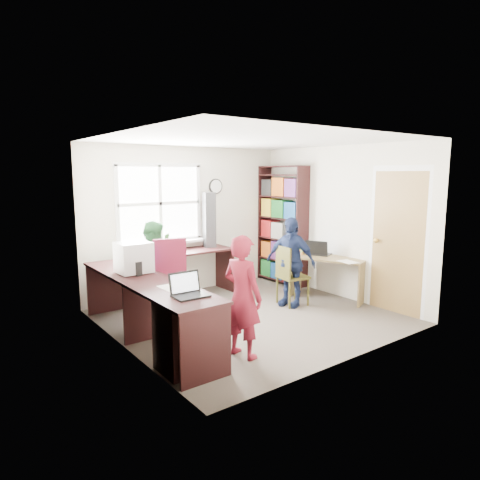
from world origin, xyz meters
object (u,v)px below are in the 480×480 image
at_px(crt_monitor, 134,258).
at_px(laptop_left, 188,290).
at_px(laptop_right, 318,252).
at_px(person_green, 155,268).
at_px(swivel_chair, 173,291).
at_px(right_desk, 328,269).
at_px(cd_tower, 209,220).
at_px(person_navy, 290,262).
at_px(bookshelf, 282,228).
at_px(potted_plant, 165,243).
at_px(wooden_chair, 289,273).
at_px(person_red, 243,297).
at_px(l_desk, 176,308).

xyz_separation_m(crt_monitor, laptop_left, (0.04, -1.26, -0.14)).
relative_size(laptop_right, person_green, 0.34).
bearing_deg(swivel_chair, person_green, 94.92).
height_order(right_desk, person_green, person_green).
xyz_separation_m(cd_tower, person_navy, (0.52, -1.40, -0.54)).
xyz_separation_m(bookshelf, laptop_left, (-3.10, -2.00, -0.20)).
xyz_separation_m(laptop_right, potted_plant, (-2.09, 1.24, 0.18)).
distance_m(wooden_chair, potted_plant, 1.96).
xyz_separation_m(person_red, person_navy, (1.66, 1.02, 0.00)).
bearing_deg(l_desk, laptop_right, 9.71).
relative_size(potted_plant, person_navy, 0.23).
bearing_deg(person_green, laptop_right, -94.83).
xyz_separation_m(laptop_left, person_navy, (2.25, 0.89, -0.14)).
distance_m(crt_monitor, person_green, 0.78).
bearing_deg(cd_tower, laptop_left, -115.80).
xyz_separation_m(right_desk, person_green, (-2.49, 0.97, 0.18)).
relative_size(swivel_chair, person_red, 0.86).
bearing_deg(bookshelf, wooden_chair, -127.80).
xyz_separation_m(laptop_right, cd_tower, (-1.25, 1.28, 0.48)).
relative_size(right_desk, person_green, 0.96).
xyz_separation_m(right_desk, laptop_left, (-2.98, -0.79, 0.32)).
bearing_deg(wooden_chair, cd_tower, 119.74).
bearing_deg(l_desk, right_desk, 5.38).
relative_size(l_desk, bookshelf, 1.40).
bearing_deg(laptop_right, right_desk, 154.99).
relative_size(l_desk, person_green, 2.23).
relative_size(right_desk, bookshelf, 0.60).
xyz_separation_m(wooden_chair, potted_plant, (-1.37, 1.34, 0.42)).
relative_size(laptop_right, person_navy, 0.34).
distance_m(crt_monitor, cd_tower, 2.06).
height_order(wooden_chair, person_green, person_green).
height_order(swivel_chair, person_red, person_red).
xyz_separation_m(wooden_chair, person_green, (-1.77, 0.85, 0.17)).
bearing_deg(potted_plant, bookshelf, -6.57).
xyz_separation_m(right_desk, wooden_chair, (-0.72, 0.12, 0.01)).
xyz_separation_m(right_desk, potted_plant, (-2.09, 1.46, 0.42)).
height_order(l_desk, person_navy, person_navy).
height_order(bookshelf, laptop_right, bookshelf).
height_order(bookshelf, wooden_chair, bookshelf).
bearing_deg(wooden_chair, laptop_right, 16.82).
distance_m(crt_monitor, laptop_right, 3.04).
height_order(laptop_right, cd_tower, cd_tower).
bearing_deg(person_red, right_desk, -81.79).
height_order(right_desk, crt_monitor, crt_monitor).
relative_size(swivel_chair, cd_tower, 1.25).
xyz_separation_m(swivel_chair, cd_tower, (1.33, 1.22, 0.72)).
bearing_deg(wooden_chair, potted_plant, 144.54).
relative_size(right_desk, wooden_chair, 1.41).
bearing_deg(wooden_chair, bookshelf, 61.10).
distance_m(l_desk, crt_monitor, 0.90).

